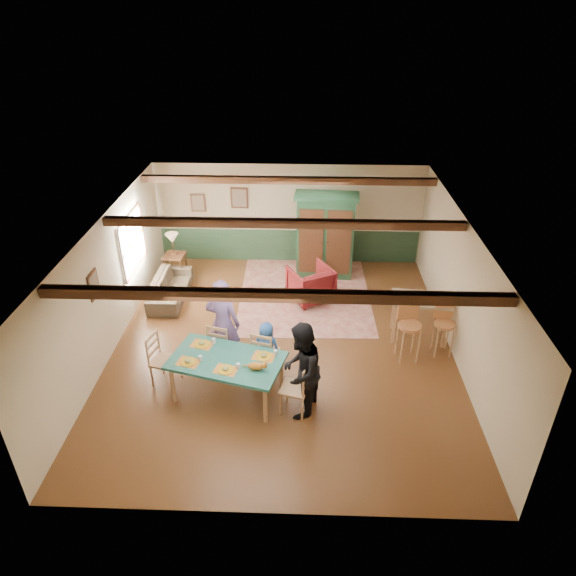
{
  "coord_description": "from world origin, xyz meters",
  "views": [
    {
      "loc": [
        0.42,
        -8.71,
        6.45
      ],
      "look_at": [
        0.09,
        0.45,
        1.15
      ],
      "focal_mm": 32.0,
      "sensor_mm": 36.0,
      "label": 1
    }
  ],
  "objects_px": {
    "armoire": "(325,236)",
    "table_lamp": "(173,244)",
    "person_child": "(267,348)",
    "bar_stool_left": "(409,332)",
    "counter_table": "(419,318)",
    "dining_chair_end_left": "(165,360)",
    "dining_chair_far_right": "(265,352)",
    "sofa": "(170,287)",
    "end_table": "(175,266)",
    "bar_stool_right": "(444,330)",
    "person_woman": "(301,371)",
    "cat": "(256,365)",
    "dining_chair_end_right": "(295,387)",
    "person_man": "(223,323)",
    "dining_table": "(228,378)",
    "dining_chair_far_left": "(223,344)",
    "armchair": "(311,284)"
  },
  "relations": [
    {
      "from": "armoire",
      "to": "table_lamp",
      "type": "distance_m",
      "value": 3.86
    },
    {
      "from": "person_child",
      "to": "bar_stool_left",
      "type": "xyz_separation_m",
      "value": [
        2.78,
        0.49,
        0.09
      ]
    },
    {
      "from": "table_lamp",
      "to": "counter_table",
      "type": "height_order",
      "value": "table_lamp"
    },
    {
      "from": "dining_chair_end_left",
      "to": "armoire",
      "type": "distance_m",
      "value": 5.42
    },
    {
      "from": "dining_chair_far_right",
      "to": "sofa",
      "type": "height_order",
      "value": "dining_chair_far_right"
    },
    {
      "from": "end_table",
      "to": "counter_table",
      "type": "xyz_separation_m",
      "value": [
        5.76,
        -2.53,
        0.18
      ]
    },
    {
      "from": "bar_stool_right",
      "to": "person_child",
      "type": "bearing_deg",
      "value": -171.1
    },
    {
      "from": "person_woman",
      "to": "table_lamp",
      "type": "relative_size",
      "value": 3.09
    },
    {
      "from": "person_child",
      "to": "cat",
      "type": "xyz_separation_m",
      "value": [
        -0.1,
        -1.0,
        0.37
      ]
    },
    {
      "from": "cat",
      "to": "sofa",
      "type": "distance_m",
      "value": 4.48
    },
    {
      "from": "person_woman",
      "to": "dining_chair_end_right",
      "type": "bearing_deg",
      "value": -90.0
    },
    {
      "from": "person_child",
      "to": "end_table",
      "type": "relative_size",
      "value": 1.72
    },
    {
      "from": "dining_chair_end_left",
      "to": "person_man",
      "type": "bearing_deg",
      "value": -43.15
    },
    {
      "from": "dining_table",
      "to": "cat",
      "type": "xyz_separation_m",
      "value": [
        0.55,
        -0.27,
        0.51
      ]
    },
    {
      "from": "dining_chair_end_left",
      "to": "armoire",
      "type": "relative_size",
      "value": 0.47
    },
    {
      "from": "cat",
      "to": "sofa",
      "type": "xyz_separation_m",
      "value": [
        -2.43,
        3.71,
        -0.65
      ]
    },
    {
      "from": "dining_chair_far_left",
      "to": "table_lamp",
      "type": "height_order",
      "value": "table_lamp"
    },
    {
      "from": "dining_chair_end_left",
      "to": "table_lamp",
      "type": "distance_m",
      "value": 4.24
    },
    {
      "from": "dining_chair_end_right",
      "to": "bar_stool_left",
      "type": "bearing_deg",
      "value": 140.38
    },
    {
      "from": "table_lamp",
      "to": "armoire",
      "type": "bearing_deg",
      "value": 3.94
    },
    {
      "from": "person_child",
      "to": "person_woman",
      "type": "bearing_deg",
      "value": 136.74
    },
    {
      "from": "armoire",
      "to": "armchair",
      "type": "relative_size",
      "value": 2.35
    },
    {
      "from": "dining_chair_end_left",
      "to": "table_lamp",
      "type": "height_order",
      "value": "table_lamp"
    },
    {
      "from": "dining_chair_end_right",
      "to": "bar_stool_left",
      "type": "xyz_separation_m",
      "value": [
        2.22,
        1.56,
        0.12
      ]
    },
    {
      "from": "table_lamp",
      "to": "bar_stool_left",
      "type": "height_order",
      "value": "bar_stool_left"
    },
    {
      "from": "sofa",
      "to": "table_lamp",
      "type": "distance_m",
      "value": 1.23
    },
    {
      "from": "person_man",
      "to": "person_child",
      "type": "distance_m",
      "value": 0.96
    },
    {
      "from": "person_woman",
      "to": "bar_stool_right",
      "type": "distance_m",
      "value": 3.38
    },
    {
      "from": "dining_table",
      "to": "person_man",
      "type": "relative_size",
      "value": 1.04
    },
    {
      "from": "armoire",
      "to": "table_lamp",
      "type": "bearing_deg",
      "value": -171.88
    },
    {
      "from": "sofa",
      "to": "bar_stool_right",
      "type": "height_order",
      "value": "bar_stool_right"
    },
    {
      "from": "armoire",
      "to": "sofa",
      "type": "xyz_separation_m",
      "value": [
        -3.74,
        -1.3,
        -0.83
      ]
    },
    {
      "from": "person_woman",
      "to": "dining_chair_end_left",
      "type": "bearing_deg",
      "value": -90.0
    },
    {
      "from": "person_child",
      "to": "bar_stool_left",
      "type": "height_order",
      "value": "bar_stool_left"
    },
    {
      "from": "dining_chair_end_left",
      "to": "bar_stool_right",
      "type": "relative_size",
      "value": 0.91
    },
    {
      "from": "armoire",
      "to": "person_man",
      "type": "bearing_deg",
      "value": -114.41
    },
    {
      "from": "person_man",
      "to": "armchair",
      "type": "height_order",
      "value": "person_man"
    },
    {
      "from": "bar_stool_right",
      "to": "counter_table",
      "type": "bearing_deg",
      "value": 124.22
    },
    {
      "from": "dining_chair_far_right",
      "to": "sofa",
      "type": "distance_m",
      "value": 3.76
    },
    {
      "from": "dining_chair_end_right",
      "to": "dining_chair_far_left",
      "type": "bearing_deg",
      "value": -114.92
    },
    {
      "from": "person_woman",
      "to": "counter_table",
      "type": "bearing_deg",
      "value": 148.63
    },
    {
      "from": "person_child",
      "to": "cat",
      "type": "height_order",
      "value": "person_child"
    },
    {
      "from": "person_child",
      "to": "bar_stool_right",
      "type": "bearing_deg",
      "value": -153.47
    },
    {
      "from": "person_man",
      "to": "bar_stool_left",
      "type": "distance_m",
      "value": 3.65
    },
    {
      "from": "table_lamp",
      "to": "armchair",
      "type": "bearing_deg",
      "value": -16.05
    },
    {
      "from": "dining_chair_end_right",
      "to": "person_man",
      "type": "height_order",
      "value": "person_man"
    },
    {
      "from": "bar_stool_left",
      "to": "cat",
      "type": "bearing_deg",
      "value": -160.38
    },
    {
      "from": "person_woman",
      "to": "sofa",
      "type": "xyz_separation_m",
      "value": [
        -3.2,
        3.81,
        -0.63
      ]
    },
    {
      "from": "dining_chair_end_right",
      "to": "armoire",
      "type": "height_order",
      "value": "armoire"
    },
    {
      "from": "dining_chair_end_right",
      "to": "armchair",
      "type": "distance_m",
      "value": 3.82
    }
  ]
}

